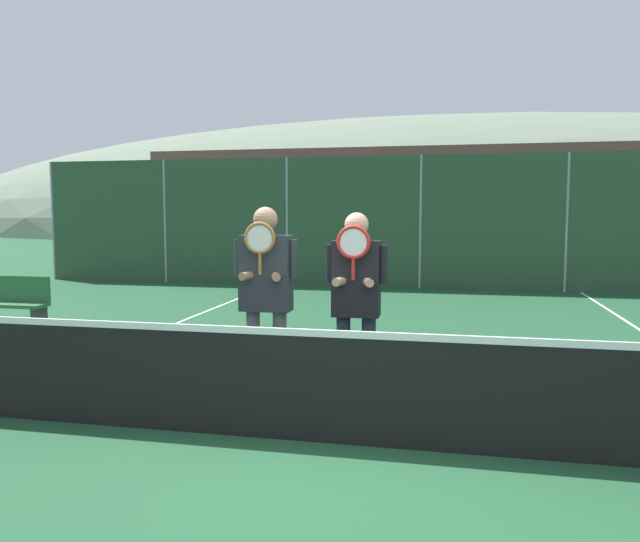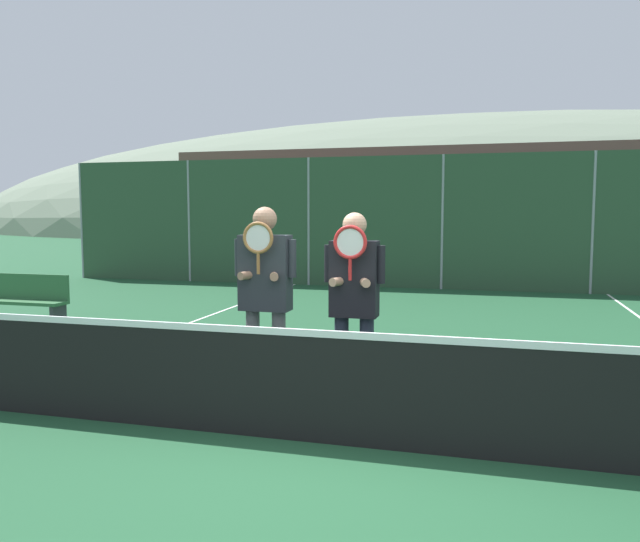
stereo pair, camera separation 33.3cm
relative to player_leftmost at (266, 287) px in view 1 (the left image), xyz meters
name	(u,v)px [view 1 (the left image)]	position (x,y,z in m)	size (l,w,h in m)	color
ground_plane	(347,444)	(0.92, -0.86, -1.12)	(120.00, 120.00, 0.00)	#1E4C2D
hill_distant	(446,231)	(0.92, 57.56, -1.12)	(107.68, 59.82, 20.94)	slate
clubhouse_building	(445,207)	(1.36, 18.04, 0.89)	(20.75, 5.50, 3.98)	beige
fence_back	(420,222)	(0.92, 9.42, 0.46)	(19.70, 0.06, 3.16)	gray
tennis_net	(347,386)	(0.92, -0.86, -0.65)	(9.79, 0.09, 1.01)	gray
court_line_left_sideline	(123,344)	(-2.72, 2.14, -1.12)	(0.05, 16.00, 0.01)	white
player_leftmost	(266,287)	(0.00, 0.00, 0.00)	(0.61, 0.34, 1.87)	#56565B
player_center_left	(356,294)	(0.85, 0.02, -0.04)	(0.56, 0.34, 1.82)	#232838
car_far_left	(261,244)	(-3.83, 11.93, -0.22)	(4.57, 2.06, 1.76)	maroon
car_left_of_center	(440,246)	(1.32, 12.17, -0.26)	(4.77, 1.97, 1.67)	slate
car_center	(639,247)	(6.47, 12.26, -0.22)	(4.57, 1.95, 1.77)	#285638
bench_courtside	(2,302)	(-5.00, 2.62, -0.67)	(1.50, 0.36, 0.85)	#2D6038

